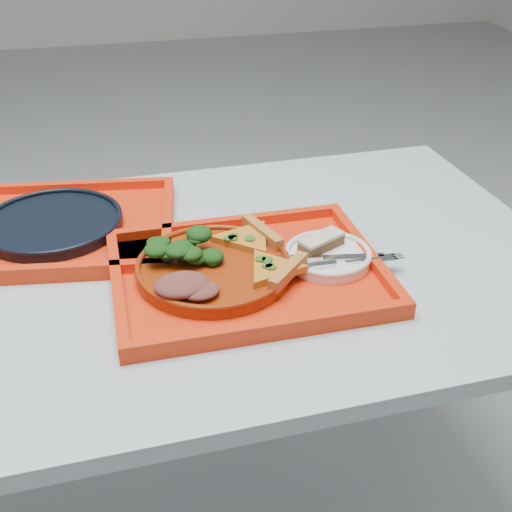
% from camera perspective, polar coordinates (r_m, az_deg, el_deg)
% --- Properties ---
extents(table, '(1.60, 0.80, 0.75)m').
position_cam_1_polar(table, '(1.17, -11.88, -4.64)').
color(table, silver).
rests_on(table, ground).
extents(tray_main, '(0.46, 0.36, 0.01)m').
position_cam_1_polar(tray_main, '(1.09, -0.81, -1.75)').
color(tray_main, red).
rests_on(tray_main, table).
extents(tray_far, '(0.50, 0.42, 0.01)m').
position_cam_1_polar(tray_far, '(1.28, -17.50, 2.16)').
color(tray_far, red).
rests_on(tray_far, table).
extents(dinner_plate, '(0.26, 0.26, 0.02)m').
position_cam_1_polar(dinner_plate, '(1.08, -3.77, -1.21)').
color(dinner_plate, maroon).
rests_on(dinner_plate, tray_main).
extents(side_plate, '(0.15, 0.15, 0.01)m').
position_cam_1_polar(side_plate, '(1.12, 6.39, -0.13)').
color(side_plate, white).
rests_on(side_plate, tray_main).
extents(navy_plate, '(0.26, 0.26, 0.02)m').
position_cam_1_polar(navy_plate, '(1.28, -17.60, 2.71)').
color(navy_plate, black).
rests_on(navy_plate, tray_far).
extents(pizza_slice_a, '(0.16, 0.16, 0.02)m').
position_cam_1_polar(pizza_slice_a, '(1.05, 1.45, -0.94)').
color(pizza_slice_a, gold).
rests_on(pizza_slice_a, dinner_plate).
extents(pizza_slice_b, '(0.16, 0.14, 0.02)m').
position_cam_1_polar(pizza_slice_b, '(1.13, -0.82, 1.74)').
color(pizza_slice_b, gold).
rests_on(pizza_slice_b, dinner_plate).
extents(salad_heap, '(0.10, 0.09, 0.05)m').
position_cam_1_polar(salad_heap, '(1.09, -6.53, 1.04)').
color(salad_heap, black).
rests_on(salad_heap, dinner_plate).
extents(meat_portion, '(0.09, 0.07, 0.03)m').
position_cam_1_polar(meat_portion, '(1.01, -6.58, -2.56)').
color(meat_portion, brown).
rests_on(meat_portion, dinner_plate).
extents(dessert_bar, '(0.09, 0.07, 0.02)m').
position_cam_1_polar(dessert_bar, '(1.13, 5.82, 1.24)').
color(dessert_bar, '#4F311A').
rests_on(dessert_bar, side_plate).
extents(knife, '(0.18, 0.05, 0.01)m').
position_cam_1_polar(knife, '(1.10, 6.67, -0.08)').
color(knife, silver).
rests_on(knife, side_plate).
extents(fork, '(0.19, 0.03, 0.01)m').
position_cam_1_polar(fork, '(1.09, 7.87, -0.55)').
color(fork, silver).
rests_on(fork, side_plate).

